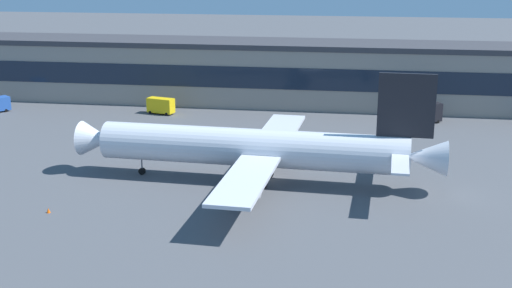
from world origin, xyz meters
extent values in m
plane|color=#4C4F54|center=(0.00, 0.00, 0.00)|extent=(600.00, 600.00, 0.00)
cube|color=gray|center=(0.00, 55.60, 6.78)|extent=(193.45, 16.20, 13.56)
cube|color=#38383D|center=(0.00, 55.60, 14.16)|extent=(197.32, 16.52, 1.20)
cube|color=#192333|center=(0.00, 47.45, 7.46)|extent=(189.58, 0.16, 4.88)
cylinder|color=silver|center=(-2.00, -2.42, 5.53)|extent=(47.84, 8.03, 5.86)
cone|color=silver|center=(-27.54, -1.25, 5.53)|extent=(5.52, 5.80, 5.57)
cone|color=silver|center=(23.84, -3.60, 5.53)|extent=(6.68, 5.56, 5.27)
cube|color=black|center=(20.79, -3.46, 13.15)|extent=(8.22, 0.87, 9.37)
cube|color=silver|center=(20.00, -9.88, 6.41)|extent=(2.88, 10.64, 0.30)
cube|color=silver|center=(20.59, 3.00, 6.41)|extent=(2.88, 10.64, 0.30)
cube|color=silver|center=(-0.63, -16.14, 4.94)|extent=(6.97, 21.68, 0.50)
cube|color=silver|center=(0.62, 11.12, 4.94)|extent=(6.97, 21.68, 0.50)
cylinder|color=#99999E|center=(-1.48, -12.88, 2.93)|extent=(4.98, 3.44, 3.22)
cylinder|color=#99999E|center=(-0.52, 7.96, 2.93)|extent=(4.98, 3.44, 3.22)
cylinder|color=black|center=(-20.08, -1.59, 0.55)|extent=(1.12, 0.55, 1.10)
cylinder|color=slate|center=(-20.08, -1.59, 2.12)|extent=(0.24, 0.24, 2.60)
cylinder|color=black|center=(0.26, -5.16, 0.55)|extent=(1.12, 0.55, 1.10)
cylinder|color=slate|center=(0.26, -5.16, 2.12)|extent=(0.24, 0.24, 2.60)
cylinder|color=black|center=(0.50, 0.11, 0.55)|extent=(1.12, 0.55, 1.10)
cylinder|color=slate|center=(0.50, 0.11, 2.12)|extent=(0.24, 0.24, 2.60)
cube|color=black|center=(-66.09, 37.18, 2.45)|extent=(3.83, 3.90, 0.75)
cylinder|color=black|center=(-66.71, 38.45, 0.35)|extent=(0.66, 0.74, 0.70)
cylinder|color=black|center=(-64.71, 36.92, 0.35)|extent=(0.66, 0.74, 0.70)
cube|color=black|center=(27.70, 40.62, 2.25)|extent=(7.36, 6.32, 3.80)
cube|color=black|center=(26.09, 39.46, 3.01)|extent=(3.44, 3.41, 0.95)
cylinder|color=black|center=(26.34, 38.19, 0.35)|extent=(0.74, 0.65, 0.70)
cylinder|color=black|center=(24.97, 40.09, 0.35)|extent=(0.74, 0.65, 0.70)
cylinder|color=black|center=(30.43, 41.14, 0.35)|extent=(0.74, 0.65, 0.70)
cylinder|color=black|center=(29.06, 43.04, 0.35)|extent=(0.74, 0.65, 0.70)
cube|color=yellow|center=(-29.61, 40.58, 1.95)|extent=(6.42, 3.89, 3.20)
cube|color=black|center=(-31.21, 41.01, 2.59)|extent=(2.60, 2.68, 0.80)
cylinder|color=black|center=(-31.92, 40.08, 0.35)|extent=(0.75, 0.47, 0.70)
cylinder|color=black|center=(-31.36, 42.17, 0.35)|extent=(0.75, 0.47, 0.70)
cylinder|color=black|center=(-27.87, 38.98, 0.35)|extent=(0.75, 0.47, 0.70)
cylinder|color=black|center=(-27.30, 41.07, 0.35)|extent=(0.75, 0.47, 0.70)
cone|color=#F2590C|center=(-27.43, -19.82, 0.34)|extent=(0.55, 0.55, 0.69)
camera|label=1|loc=(14.23, -100.83, 34.02)|focal=47.37mm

